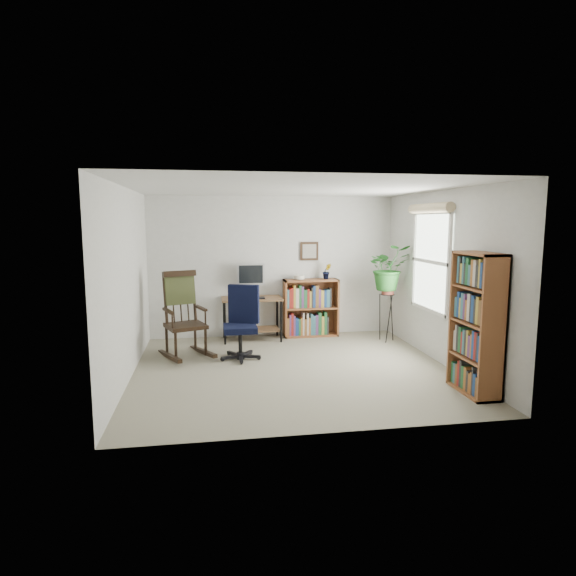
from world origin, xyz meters
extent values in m
cube|color=gray|center=(0.00, 0.00, 0.00)|extent=(4.20, 4.00, 0.00)
cube|color=silver|center=(0.00, 0.00, 2.40)|extent=(4.20, 4.00, 0.00)
cube|color=silver|center=(0.00, 2.00, 1.20)|extent=(4.20, 0.00, 2.40)
cube|color=silver|center=(0.00, -2.00, 1.20)|extent=(4.20, 0.00, 2.40)
cube|color=silver|center=(-2.10, 0.00, 1.20)|extent=(0.00, 4.00, 2.40)
cube|color=silver|center=(2.10, 0.00, 1.20)|extent=(0.00, 4.00, 2.40)
cube|color=black|center=(-0.40, 1.58, 0.73)|extent=(0.40, 0.15, 0.02)
imported|color=#246724|center=(1.80, 1.27, 1.59)|extent=(1.69, 1.87, 1.46)
imported|color=#246724|center=(0.91, 1.83, 1.04)|extent=(0.13, 0.24, 0.11)
camera|label=1|loc=(-1.07, -6.18, 1.98)|focal=30.00mm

